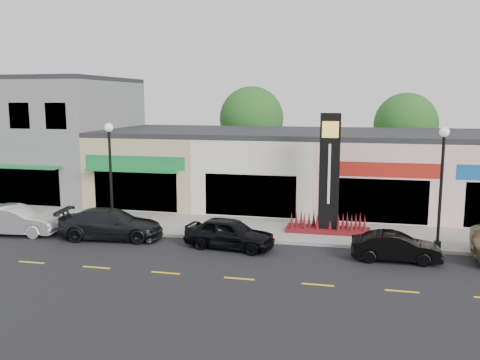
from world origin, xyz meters
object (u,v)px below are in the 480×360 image
at_px(pylon_sign, 329,191).
at_px(car_white_van, 15,220).
at_px(lamp_east_near, 442,175).
at_px(car_dark_sedan, 111,224).
at_px(car_black_sedan, 230,233).
at_px(car_black_conv, 396,247).
at_px(lamp_west_near, 110,165).

relative_size(pylon_sign, car_white_van, 1.33).
distance_m(lamp_east_near, pylon_sign, 5.42).
distance_m(lamp_east_near, car_white_van, 20.76).
height_order(lamp_east_near, car_dark_sedan, lamp_east_near).
xyz_separation_m(pylon_sign, car_black_sedan, (-4.32, -3.35, -1.56)).
bearing_deg(car_white_van, car_black_conv, -97.33).
height_order(car_dark_sedan, car_black_sedan, car_dark_sedan).
xyz_separation_m(pylon_sign, car_white_van, (-15.51, -3.40, -1.53)).
distance_m(pylon_sign, car_dark_sedan, 10.95).
height_order(lamp_west_near, car_dark_sedan, lamp_west_near).
bearing_deg(car_dark_sedan, lamp_west_near, 17.14).
distance_m(car_dark_sedan, car_black_sedan, 6.10).
relative_size(pylon_sign, car_black_sedan, 1.43).
distance_m(pylon_sign, car_white_van, 15.96).
height_order(pylon_sign, car_black_conv, pylon_sign).
bearing_deg(car_black_conv, lamp_west_near, 81.23).
bearing_deg(lamp_west_near, car_dark_sedan, -66.01).
xyz_separation_m(car_dark_sedan, car_black_sedan, (6.09, -0.32, -0.03)).
xyz_separation_m(lamp_east_near, car_black_conv, (-1.97, -1.94, -2.86)).
bearing_deg(car_black_sedan, car_dark_sedan, 95.10).
distance_m(lamp_west_near, car_dark_sedan, 3.10).
relative_size(car_white_van, car_dark_sedan, 0.88).
distance_m(lamp_east_near, car_black_conv, 3.98).
relative_size(lamp_west_near, car_white_van, 1.21).
xyz_separation_m(car_white_van, car_dark_sedan, (5.11, 0.37, -0.00)).
bearing_deg(lamp_west_near, car_black_sedan, -13.92).
distance_m(lamp_east_near, car_dark_sedan, 15.70).
relative_size(car_white_van, car_black_sedan, 1.08).
xyz_separation_m(lamp_west_near, lamp_east_near, (16.00, 0.00, 0.00)).
bearing_deg(car_white_van, pylon_sign, -84.25).
bearing_deg(car_dark_sedan, lamp_east_near, -91.90).
bearing_deg(lamp_east_near, lamp_west_near, 180.00).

